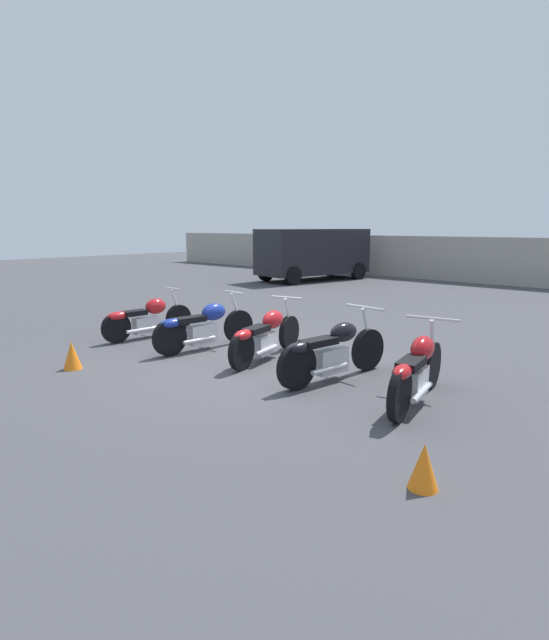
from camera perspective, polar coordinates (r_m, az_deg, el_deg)
ground_plane at (r=8.17m, az=-2.47°, el=-4.98°), size 60.00×60.00×0.00m
fence_back at (r=20.49m, az=26.80°, el=5.89°), size 40.00×0.04×1.80m
motorcycle_slot_0 at (r=10.27m, az=-14.40°, el=0.20°), size 0.56×2.00×0.95m
motorcycle_slot_1 at (r=9.08m, az=-8.09°, el=-0.72°), size 0.55×2.13×1.00m
motorcycle_slot_2 at (r=8.32m, az=-0.98°, el=-1.72°), size 0.76×2.15×0.98m
motorcycle_slot_3 at (r=7.25m, az=6.64°, el=-3.57°), size 0.72×2.13×1.02m
motorcycle_slot_4 at (r=6.49m, az=15.99°, el=-5.53°), size 0.74×2.05×1.01m
parked_van at (r=20.75m, az=4.44°, el=7.77°), size 2.79×4.98×2.09m
traffic_cone_near at (r=8.42m, az=-22.13°, el=-3.76°), size 0.29×0.29×0.44m
traffic_cone_far at (r=4.58m, az=16.69°, el=-15.70°), size 0.26×0.26×0.41m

